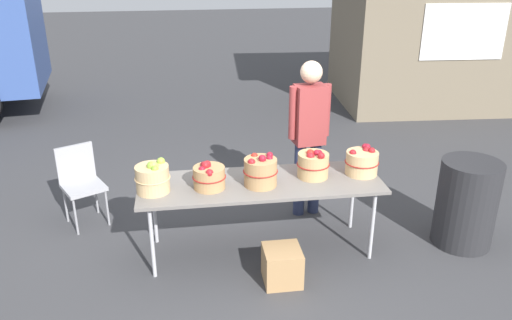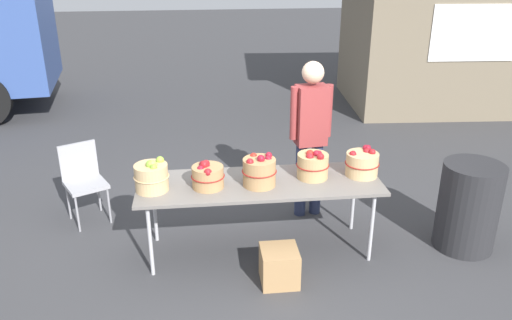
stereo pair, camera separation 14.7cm
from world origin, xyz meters
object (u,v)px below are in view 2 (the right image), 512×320
market_table (260,186)px  apple_basket_red_0 (208,176)px  apple_basket_red_3 (362,163)px  folding_chair (83,177)px  apple_basket_red_2 (313,165)px  vendor_adult (311,128)px  apple_basket_green_0 (152,176)px  trash_barrel (468,206)px  produce_crate (279,266)px  apple_basket_red_1 (259,171)px

market_table → apple_basket_red_0: apple_basket_red_0 is taller
apple_basket_red_3 → folding_chair: bearing=164.0°
apple_basket_red_2 → folding_chair: bearing=160.8°
apple_basket_red_2 → vendor_adult: 0.67m
apple_basket_green_0 → trash_barrel: 3.08m
market_table → trash_barrel: trash_barrel is taller
apple_basket_red_3 → apple_basket_red_0: bearing=-176.0°
folding_chair → vendor_adult: bearing=-31.2°
market_table → produce_crate: bearing=-78.1°
trash_barrel → apple_basket_red_0: bearing=177.7°
folding_chair → produce_crate: 2.41m
market_table → trash_barrel: size_ratio=2.58×
apple_basket_red_0 → apple_basket_red_3: bearing=4.0°
apple_basket_green_0 → produce_crate: apple_basket_green_0 is taller
market_table → apple_basket_red_0: bearing=-173.6°
apple_basket_red_0 → produce_crate: size_ratio=0.94×
produce_crate → apple_basket_red_3: bearing=33.5°
apple_basket_red_0 → apple_basket_red_1: (0.48, -0.01, 0.02)m
apple_basket_green_0 → apple_basket_red_0: apple_basket_green_0 is taller
apple_basket_red_3 → apple_basket_red_2: bearing=-179.7°
apple_basket_red_0 → trash_barrel: apple_basket_red_0 is taller
apple_basket_red_1 → trash_barrel: apple_basket_red_1 is taller
apple_basket_green_0 → vendor_adult: bearing=24.6°
apple_basket_red_1 → apple_basket_red_2: (0.53, 0.11, -0.01)m
apple_basket_red_3 → trash_barrel: apple_basket_red_3 is taller
apple_basket_red_3 → trash_barrel: bearing=-11.1°
apple_basket_red_0 → produce_crate: bearing=-38.9°
trash_barrel → produce_crate: trash_barrel is taller
apple_basket_red_0 → trash_barrel: 2.58m
apple_basket_green_0 → folding_chair: (-0.82, 0.91, -0.38)m
apple_basket_red_3 → vendor_adult: size_ratio=0.19×
market_table → apple_basket_red_1: size_ratio=7.07×
apple_basket_green_0 → trash_barrel: apple_basket_green_0 is taller
apple_basket_green_0 → market_table: bearing=3.1°
apple_basket_green_0 → trash_barrel: size_ratio=0.36×
produce_crate → market_table: bearing=101.9°
folding_chair → trash_barrel: size_ratio=0.97×
apple_basket_red_0 → trash_barrel: (2.54, -0.10, -0.42)m
apple_basket_green_0 → apple_basket_red_3: size_ratio=0.98×
apple_basket_red_1 → apple_basket_red_0: bearing=179.2°
vendor_adult → folding_chair: 2.50m
vendor_adult → produce_crate: 1.59m
market_table → produce_crate: 0.78m
apple_basket_red_3 → apple_basket_green_0: bearing=-177.1°
market_table → folding_chair: bearing=154.7°
apple_basket_green_0 → folding_chair: size_ratio=0.38×
vendor_adult → apple_basket_red_1: bearing=42.8°
trash_barrel → apple_basket_green_0: bearing=178.1°
apple_basket_green_0 → folding_chair: apple_basket_green_0 is taller
apple_basket_red_0 → produce_crate: 1.04m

